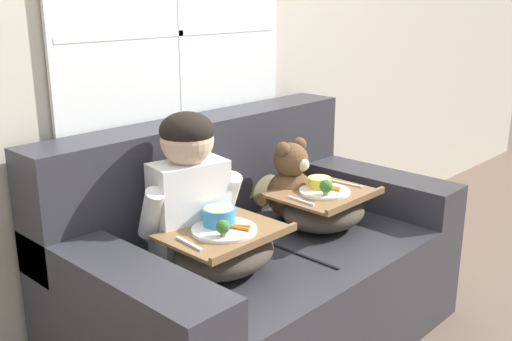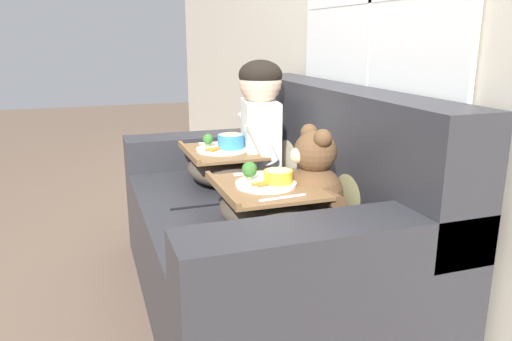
{
  "view_description": "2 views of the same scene",
  "coord_description": "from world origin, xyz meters",
  "px_view_note": "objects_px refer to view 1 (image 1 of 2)",
  "views": [
    {
      "loc": [
        -1.68,
        -1.53,
        1.46
      ],
      "look_at": [
        0.05,
        0.1,
        0.75
      ],
      "focal_mm": 42.0,
      "sensor_mm": 36.0,
      "label": 1
    },
    {
      "loc": [
        1.89,
        -0.66,
        1.14
      ],
      "look_at": [
        0.1,
        -0.04,
        0.63
      ],
      "focal_mm": 35.0,
      "sensor_mm": 36.0,
      "label": 2
    }
  ],
  "objects_px": {
    "couch": "(254,267)",
    "throw_pillow_behind_child": "(160,208)",
    "child_figure": "(188,180)",
    "teddy_bear": "(291,185)",
    "lap_tray_teddy": "(324,208)",
    "throw_pillow_behind_teddy": "(261,176)",
    "lap_tray_child": "(224,249)"
  },
  "relations": [
    {
      "from": "couch",
      "to": "throw_pillow_behind_child",
      "type": "distance_m",
      "value": 0.48
    },
    {
      "from": "child_figure",
      "to": "teddy_bear",
      "type": "height_order",
      "value": "child_figure"
    },
    {
      "from": "lap_tray_teddy",
      "to": "teddy_bear",
      "type": "bearing_deg",
      "value": 89.99
    },
    {
      "from": "child_figure",
      "to": "lap_tray_teddy",
      "type": "bearing_deg",
      "value": -17.62
    },
    {
      "from": "throw_pillow_behind_teddy",
      "to": "lap_tray_teddy",
      "type": "height_order",
      "value": "throw_pillow_behind_teddy"
    },
    {
      "from": "couch",
      "to": "lap_tray_teddy",
      "type": "distance_m",
      "value": 0.39
    },
    {
      "from": "child_figure",
      "to": "lap_tray_child",
      "type": "distance_m",
      "value": 0.29
    },
    {
      "from": "couch",
      "to": "throw_pillow_behind_child",
      "type": "xyz_separation_m",
      "value": [
        -0.3,
        0.24,
        0.29
      ]
    },
    {
      "from": "throw_pillow_behind_child",
      "to": "throw_pillow_behind_teddy",
      "type": "relative_size",
      "value": 1.09
    },
    {
      "from": "couch",
      "to": "throw_pillow_behind_teddy",
      "type": "height_order",
      "value": "couch"
    },
    {
      "from": "throw_pillow_behind_child",
      "to": "teddy_bear",
      "type": "relative_size",
      "value": 0.88
    },
    {
      "from": "lap_tray_child",
      "to": "couch",
      "type": "bearing_deg",
      "value": 24.42
    },
    {
      "from": "couch",
      "to": "lap_tray_child",
      "type": "xyz_separation_m",
      "value": [
        -0.3,
        -0.14,
        0.22
      ]
    },
    {
      "from": "couch",
      "to": "lap_tray_teddy",
      "type": "xyz_separation_m",
      "value": [
        0.3,
        -0.14,
        0.22
      ]
    },
    {
      "from": "throw_pillow_behind_teddy",
      "to": "lap_tray_teddy",
      "type": "bearing_deg",
      "value": -90.0
    },
    {
      "from": "couch",
      "to": "teddy_bear",
      "type": "distance_m",
      "value": 0.42
    },
    {
      "from": "throw_pillow_behind_teddy",
      "to": "teddy_bear",
      "type": "relative_size",
      "value": 0.81
    },
    {
      "from": "couch",
      "to": "teddy_bear",
      "type": "bearing_deg",
      "value": 9.39
    },
    {
      "from": "throw_pillow_behind_child",
      "to": "lap_tray_child",
      "type": "height_order",
      "value": "throw_pillow_behind_child"
    },
    {
      "from": "throw_pillow_behind_teddy",
      "to": "teddy_bear",
      "type": "height_order",
      "value": "teddy_bear"
    },
    {
      "from": "throw_pillow_behind_child",
      "to": "lap_tray_child",
      "type": "distance_m",
      "value": 0.38
    },
    {
      "from": "throw_pillow_behind_child",
      "to": "child_figure",
      "type": "distance_m",
      "value": 0.24
    },
    {
      "from": "child_figure",
      "to": "lap_tray_teddy",
      "type": "height_order",
      "value": "child_figure"
    },
    {
      "from": "throw_pillow_behind_child",
      "to": "throw_pillow_behind_teddy",
      "type": "height_order",
      "value": "throw_pillow_behind_child"
    },
    {
      "from": "throw_pillow_behind_child",
      "to": "teddy_bear",
      "type": "height_order",
      "value": "teddy_bear"
    },
    {
      "from": "child_figure",
      "to": "lap_tray_child",
      "type": "relative_size",
      "value": 1.35
    },
    {
      "from": "couch",
      "to": "child_figure",
      "type": "distance_m",
      "value": 0.54
    },
    {
      "from": "lap_tray_child",
      "to": "lap_tray_teddy",
      "type": "bearing_deg",
      "value": -0.09
    },
    {
      "from": "lap_tray_child",
      "to": "throw_pillow_behind_teddy",
      "type": "bearing_deg",
      "value": 31.99
    },
    {
      "from": "throw_pillow_behind_child",
      "to": "lap_tray_teddy",
      "type": "relative_size",
      "value": 0.84
    },
    {
      "from": "couch",
      "to": "teddy_bear",
      "type": "relative_size",
      "value": 4.21
    },
    {
      "from": "lap_tray_child",
      "to": "lap_tray_teddy",
      "type": "distance_m",
      "value": 0.6
    }
  ]
}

